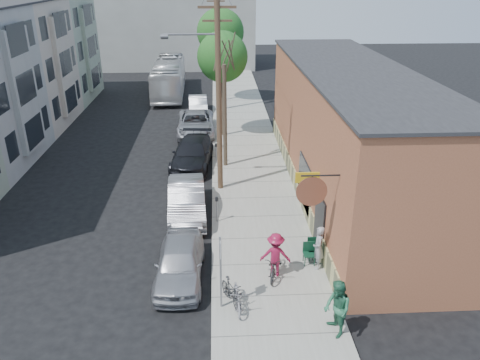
{
  "coord_description": "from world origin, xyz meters",
  "views": [
    {
      "loc": [
        2.32,
        -17.64,
        10.87
      ],
      "look_at": [
        3.4,
        3.26,
        1.5
      ],
      "focal_mm": 35.0,
      "sensor_mm": 36.0,
      "label": 1
    }
  ],
  "objects_px": {
    "sign_post": "(221,266)",
    "parked_bike_b": "(238,296)",
    "patron_grey": "(318,248)",
    "car_3": "(196,124)",
    "parked_bike_a": "(231,292)",
    "tree_leafy_far": "(220,32)",
    "car_1": "(187,200)",
    "parking_meter_far": "(216,150)",
    "bus": "(169,77)",
    "car_4": "(198,105)",
    "utility_pole_near": "(217,92)",
    "cyclist": "(275,255)",
    "tree_bare": "(225,117)",
    "parking_meter_near": "(217,205)",
    "car_2": "(192,153)",
    "tree_leafy_mid": "(222,57)",
    "patio_chair_a": "(314,249)",
    "patio_chair_b": "(309,254)",
    "car_0": "(180,262)",
    "patron_green": "(337,309)"
  },
  "relations": [
    {
      "from": "tree_leafy_mid",
      "to": "patron_grey",
      "type": "height_order",
      "value": "tree_leafy_mid"
    },
    {
      "from": "tree_leafy_far",
      "to": "car_4",
      "type": "distance_m",
      "value": 6.83
    },
    {
      "from": "parked_bike_b",
      "to": "tree_leafy_far",
      "type": "bearing_deg",
      "value": 87.5
    },
    {
      "from": "utility_pole_near",
      "to": "car_2",
      "type": "bearing_deg",
      "value": 113.93
    },
    {
      "from": "car_3",
      "to": "patron_grey",
      "type": "bearing_deg",
      "value": -74.53
    },
    {
      "from": "tree_leafy_mid",
      "to": "patio_chair_a",
      "type": "relative_size",
      "value": 8.15
    },
    {
      "from": "parking_meter_near",
      "to": "car_3",
      "type": "distance_m",
      "value": 13.46
    },
    {
      "from": "utility_pole_near",
      "to": "bus",
      "type": "xyz_separation_m",
      "value": [
        -4.54,
        22.07,
        -3.81
      ]
    },
    {
      "from": "parking_meter_near",
      "to": "tree_leafy_far",
      "type": "relative_size",
      "value": 0.16
    },
    {
      "from": "parked_bike_a",
      "to": "patio_chair_b",
      "type": "bearing_deg",
      "value": 14.01
    },
    {
      "from": "sign_post",
      "to": "tree_bare",
      "type": "distance_m",
      "value": 13.14
    },
    {
      "from": "parking_meter_near",
      "to": "car_2",
      "type": "distance_m",
      "value": 7.46
    },
    {
      "from": "patron_green",
      "to": "car_3",
      "type": "height_order",
      "value": "patron_green"
    },
    {
      "from": "utility_pole_near",
      "to": "car_1",
      "type": "relative_size",
      "value": 2.02
    },
    {
      "from": "sign_post",
      "to": "parking_meter_far",
      "type": "distance_m",
      "value": 13.43
    },
    {
      "from": "car_4",
      "to": "sign_post",
      "type": "bearing_deg",
      "value": -89.73
    },
    {
      "from": "patron_grey",
      "to": "car_3",
      "type": "bearing_deg",
      "value": -157.81
    },
    {
      "from": "sign_post",
      "to": "car_1",
      "type": "height_order",
      "value": "sign_post"
    },
    {
      "from": "sign_post",
      "to": "parked_bike_b",
      "type": "bearing_deg",
      "value": -4.57
    },
    {
      "from": "parking_meter_near",
      "to": "patron_grey",
      "type": "height_order",
      "value": "patron_grey"
    },
    {
      "from": "patio_chair_b",
      "to": "parked_bike_a",
      "type": "xyz_separation_m",
      "value": [
        -3.19,
        -2.31,
        0.04
      ]
    },
    {
      "from": "utility_pole_near",
      "to": "car_2",
      "type": "height_order",
      "value": "utility_pole_near"
    },
    {
      "from": "patio_chair_b",
      "to": "car_0",
      "type": "xyz_separation_m",
      "value": [
        -5.09,
        -0.52,
        0.15
      ]
    },
    {
      "from": "tree_bare",
      "to": "tree_leafy_far",
      "type": "bearing_deg",
      "value": 90.0
    },
    {
      "from": "parked_bike_a",
      "to": "patron_grey",
      "type": "bearing_deg",
      "value": 8.49
    },
    {
      "from": "parking_meter_far",
      "to": "car_4",
      "type": "xyz_separation_m",
      "value": [
        -1.45,
        11.55,
        -0.28
      ]
    },
    {
      "from": "cyclist",
      "to": "car_2",
      "type": "distance_m",
      "value": 12.22
    },
    {
      "from": "patio_chair_a",
      "to": "patron_grey",
      "type": "height_order",
      "value": "patron_grey"
    },
    {
      "from": "bus",
      "to": "patron_green",
      "type": "bearing_deg",
      "value": -77.99
    },
    {
      "from": "car_3",
      "to": "bus",
      "type": "xyz_separation_m",
      "value": [
        -2.95,
        12.42,
        0.81
      ]
    },
    {
      "from": "patio_chair_b",
      "to": "patron_green",
      "type": "height_order",
      "value": "patron_green"
    },
    {
      "from": "parking_meter_far",
      "to": "bus",
      "type": "distance_m",
      "value": 19.02
    },
    {
      "from": "sign_post",
      "to": "car_1",
      "type": "distance_m",
      "value": 7.32
    },
    {
      "from": "patron_grey",
      "to": "parking_meter_near",
      "type": "bearing_deg",
      "value": -130.17
    },
    {
      "from": "utility_pole_near",
      "to": "parked_bike_b",
      "type": "bearing_deg",
      "value": -86.94
    },
    {
      "from": "parked_bike_a",
      "to": "car_2",
      "type": "distance_m",
      "value": 13.42
    },
    {
      "from": "patio_chair_a",
      "to": "parked_bike_a",
      "type": "bearing_deg",
      "value": -141.26
    },
    {
      "from": "utility_pole_near",
      "to": "tree_leafy_far",
      "type": "xyz_separation_m",
      "value": [
        0.41,
        18.86,
        0.64
      ]
    },
    {
      "from": "cyclist",
      "to": "car_3",
      "type": "bearing_deg",
      "value": -70.01
    },
    {
      "from": "patio_chair_b",
      "to": "patron_grey",
      "type": "height_order",
      "value": "patron_grey"
    },
    {
      "from": "parking_meter_far",
      "to": "patron_grey",
      "type": "distance_m",
      "value": 11.9
    },
    {
      "from": "cyclist",
      "to": "bus",
      "type": "distance_m",
      "value": 30.86
    },
    {
      "from": "tree_bare",
      "to": "patron_grey",
      "type": "distance_m",
      "value": 11.6
    },
    {
      "from": "parking_meter_far",
      "to": "parked_bike_b",
      "type": "distance_m",
      "value": 13.48
    },
    {
      "from": "patio_chair_b",
      "to": "parked_bike_a",
      "type": "height_order",
      "value": "parked_bike_a"
    },
    {
      "from": "parking_meter_near",
      "to": "parking_meter_far",
      "type": "distance_m",
      "value": 7.3
    },
    {
      "from": "patio_chair_a",
      "to": "cyclist",
      "type": "distance_m",
      "value": 2.03
    },
    {
      "from": "tree_leafy_mid",
      "to": "cyclist",
      "type": "distance_m",
      "value": 17.68
    },
    {
      "from": "car_1",
      "to": "tree_bare",
      "type": "bearing_deg",
      "value": 68.04
    },
    {
      "from": "tree_leafy_far",
      "to": "car_1",
      "type": "distance_m",
      "value": 22.33
    }
  ]
}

